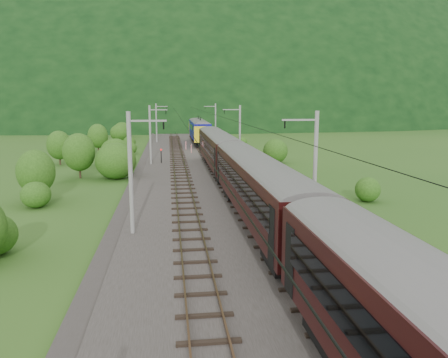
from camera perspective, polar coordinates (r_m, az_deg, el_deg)
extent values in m
plane|color=#29561B|center=(30.06, 0.16, -7.15)|extent=(600.00, 600.00, 0.00)
cube|color=#38332D|center=(39.62, -1.70, -2.64)|extent=(14.00, 220.00, 0.30)
cube|color=brown|center=(39.37, -6.22, -2.26)|extent=(0.08, 220.00, 0.15)
cube|color=brown|center=(39.42, -4.14, -2.22)|extent=(0.08, 220.00, 0.15)
cube|color=black|center=(39.42, -5.18, -2.43)|extent=(2.40, 220.00, 0.12)
cube|color=brown|center=(39.73, 0.72, -2.09)|extent=(0.08, 220.00, 0.15)
cube|color=brown|center=(39.95, 2.76, -2.03)|extent=(0.08, 220.00, 0.15)
cube|color=black|center=(39.86, 1.74, -2.25)|extent=(2.40, 220.00, 0.12)
cylinder|color=gray|center=(28.94, -12.11, 0.69)|extent=(0.28, 0.28, 8.00)
cube|color=gray|center=(28.50, -9.94, 7.50)|extent=(2.40, 0.12, 0.12)
cylinder|color=black|center=(28.49, -7.90, 6.95)|extent=(0.10, 0.10, 0.50)
cylinder|color=gray|center=(60.67, -9.61, 5.69)|extent=(0.28, 0.28, 8.00)
cube|color=gray|center=(60.47, -8.56, 8.93)|extent=(2.40, 0.12, 0.12)
cylinder|color=black|center=(60.46, -7.59, 8.67)|extent=(0.10, 0.10, 0.50)
cylinder|color=gray|center=(92.59, -8.83, 7.25)|extent=(0.28, 0.28, 8.00)
cube|color=gray|center=(92.46, -8.13, 9.37)|extent=(2.40, 0.12, 0.12)
cylinder|color=black|center=(92.45, -7.50, 9.20)|extent=(0.10, 0.10, 0.50)
cylinder|color=gray|center=(124.55, -8.44, 8.00)|extent=(0.28, 0.28, 8.00)
cube|color=gray|center=(124.45, -7.92, 9.58)|extent=(2.40, 0.12, 0.12)
cylinder|color=black|center=(124.45, -7.45, 9.45)|extent=(0.10, 0.10, 0.50)
cylinder|color=gray|center=(156.53, -8.21, 8.45)|extent=(0.28, 0.28, 8.00)
cube|color=gray|center=(156.45, -7.80, 9.71)|extent=(2.40, 0.12, 0.12)
cylinder|color=black|center=(156.45, -7.43, 9.61)|extent=(0.10, 0.10, 0.50)
cylinder|color=gray|center=(30.47, 11.80, 1.18)|extent=(0.28, 0.28, 8.00)
cube|color=gray|center=(29.76, 9.84, 7.62)|extent=(2.40, 0.12, 0.12)
cylinder|color=black|center=(29.50, 7.95, 7.06)|extent=(0.10, 0.10, 0.50)
cylinder|color=gray|center=(61.42, 2.08, 5.88)|extent=(0.28, 0.28, 8.00)
cube|color=gray|center=(61.07, 0.98, 9.05)|extent=(2.40, 0.12, 0.12)
cylinder|color=black|center=(60.94, 0.04, 8.77)|extent=(0.10, 0.10, 0.50)
cylinder|color=gray|center=(93.08, -1.11, 7.38)|extent=(0.28, 0.28, 8.00)
cube|color=gray|center=(92.85, -1.87, 9.47)|extent=(2.40, 0.12, 0.12)
cylinder|color=black|center=(92.77, -2.49, 9.28)|extent=(0.10, 0.10, 0.50)
cylinder|color=gray|center=(124.92, -2.69, 8.11)|extent=(0.28, 0.28, 8.00)
cube|color=gray|center=(124.75, -3.26, 9.66)|extent=(2.40, 0.12, 0.12)
cylinder|color=black|center=(124.69, -3.72, 9.52)|extent=(0.10, 0.10, 0.50)
cylinder|color=gray|center=(156.82, -3.63, 8.54)|extent=(0.28, 0.28, 8.00)
cube|color=gray|center=(156.68, -4.09, 9.78)|extent=(2.40, 0.12, 0.12)
cylinder|color=black|center=(156.63, -4.46, 9.66)|extent=(0.10, 0.10, 0.50)
cylinder|color=black|center=(38.51, -5.34, 7.40)|extent=(0.03, 198.00, 0.03)
cylinder|color=black|center=(38.96, 1.79, 7.47)|extent=(0.03, 198.00, 0.03)
ellipsoid|color=black|center=(288.60, -6.54, 8.42)|extent=(504.00, 360.00, 244.00)
ellipsoid|color=black|center=(348.55, -26.96, 7.70)|extent=(336.00, 280.00, 132.00)
cube|color=black|center=(16.53, 16.26, -18.92)|extent=(2.37, 3.45, 0.97)
cube|color=black|center=(30.42, 4.45, -0.84)|extent=(3.12, 23.70, 3.23)
cylinder|color=slate|center=(30.18, 4.49, 1.87)|extent=(3.12, 23.58, 3.12)
cube|color=black|center=(30.08, 1.51, -0.19)|extent=(0.05, 20.85, 1.24)
cube|color=black|center=(30.71, 7.36, -0.05)|extent=(0.05, 20.85, 1.24)
cube|color=black|center=(23.21, 8.56, -9.87)|extent=(2.37, 3.45, 0.97)
cube|color=black|center=(38.84, 1.95, -1.54)|extent=(2.37, 3.45, 0.97)
cube|color=black|center=(54.26, -0.73, 4.09)|extent=(3.12, 23.70, 3.23)
cylinder|color=slate|center=(54.13, -0.74, 5.62)|extent=(3.12, 23.58, 3.12)
cube|color=black|center=(54.07, -2.41, 4.47)|extent=(0.05, 20.85, 1.24)
cube|color=black|center=(54.42, 0.93, 4.52)|extent=(0.05, 20.85, 1.24)
cube|color=black|center=(46.40, 0.43, 0.41)|extent=(2.37, 3.45, 0.97)
cube|color=black|center=(62.70, -1.59, 2.99)|extent=(2.37, 3.45, 0.97)
cube|color=navy|center=(88.08, -3.25, 6.45)|extent=(3.12, 19.39, 3.23)
cylinder|color=slate|center=(87.99, -3.26, 7.40)|extent=(3.12, 19.29, 3.12)
cube|color=black|center=(87.96, -4.29, 6.69)|extent=(0.05, 17.06, 1.24)
cube|color=black|center=(88.17, -2.22, 6.72)|extent=(0.05, 17.06, 1.24)
cube|color=black|center=(81.50, -2.90, 4.67)|extent=(2.37, 3.45, 0.97)
cube|color=black|center=(94.99, -3.53, 5.46)|extent=(2.37, 3.45, 0.97)
cube|color=yellow|center=(97.54, -3.64, 6.69)|extent=(3.19, 0.50, 2.91)
cube|color=yellow|center=(78.65, -2.77, 5.84)|extent=(3.19, 0.50, 2.91)
cube|color=black|center=(90.95, -3.40, 7.97)|extent=(0.08, 1.60, 0.97)
cylinder|color=red|center=(78.33, -5.01, 4.39)|extent=(0.15, 0.15, 1.43)
cylinder|color=red|center=(73.00, -4.30, 3.96)|extent=(0.15, 0.15, 1.42)
cylinder|color=black|center=(61.89, -8.21, 2.94)|extent=(0.13, 0.13, 1.82)
sphere|color=red|center=(61.77, -8.23, 3.82)|extent=(0.22, 0.22, 0.22)
ellipsoid|color=#264E14|center=(40.16, -23.38, -1.90)|extent=(2.50, 2.50, 2.25)
ellipsoid|color=#264E14|center=(51.69, -13.96, 2.30)|extent=(4.67, 4.67, 4.21)
ellipsoid|color=#264E14|center=(62.97, -14.00, 3.47)|extent=(4.15, 4.15, 3.74)
ellipsoid|color=#264E14|center=(74.61, -12.24, 3.95)|extent=(2.42, 2.42, 2.17)
ellipsoid|color=#264E14|center=(85.69, -12.26, 4.73)|extent=(2.38, 2.38, 2.14)
ellipsoid|color=#264E14|center=(99.24, -13.45, 5.89)|extent=(4.21, 4.21, 3.79)
ellipsoid|color=#264E14|center=(108.80, -13.15, 6.26)|extent=(4.18, 4.18, 3.76)
ellipsoid|color=#264E14|center=(121.10, -10.67, 6.64)|extent=(3.76, 3.76, 3.38)
cylinder|color=black|center=(42.24, -23.23, -1.09)|extent=(0.24, 0.24, 2.57)
ellipsoid|color=#264E14|center=(42.00, -23.37, 0.88)|extent=(3.31, 3.31, 3.97)
cylinder|color=black|center=(53.51, -18.32, 1.61)|extent=(0.24, 0.24, 2.85)
ellipsoid|color=#264E14|center=(53.31, -18.42, 3.35)|extent=(3.67, 3.67, 4.40)
cylinder|color=black|center=(65.56, -20.67, 2.87)|extent=(0.24, 0.24, 2.61)
ellipsoid|color=#264E14|center=(65.40, -20.75, 4.17)|extent=(3.36, 3.36, 4.03)
cylinder|color=black|center=(79.01, -16.10, 4.32)|extent=(0.24, 0.24, 2.69)
ellipsoid|color=#264E14|center=(78.88, -16.16, 5.43)|extent=(3.46, 3.46, 4.16)
cylinder|color=black|center=(91.84, -15.85, 4.92)|extent=(0.24, 0.24, 2.11)
ellipsoid|color=#264E14|center=(91.74, -15.88, 5.67)|extent=(2.71, 2.71, 3.25)
ellipsoid|color=#264E14|center=(41.15, 18.25, -1.45)|extent=(2.24, 2.24, 2.01)
ellipsoid|color=#264E14|center=(63.45, 6.72, 3.50)|extent=(3.54, 3.54, 3.19)
ellipsoid|color=#264E14|center=(86.07, 2.42, 4.81)|extent=(1.81, 1.81, 1.63)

